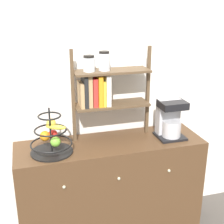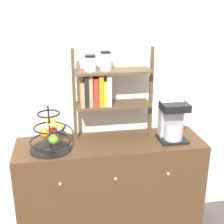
# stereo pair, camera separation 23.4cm
# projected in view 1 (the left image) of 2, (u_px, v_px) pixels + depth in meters

# --- Properties ---
(wall_back) EXTENTS (7.00, 0.05, 2.60)m
(wall_back) POSITION_uv_depth(u_px,v_px,m) (101.00, 78.00, 2.51)
(wall_back) COLOR silver
(wall_back) RESTS_ON ground_plane
(sideboard) EXTENTS (1.46, 0.46, 0.85)m
(sideboard) POSITION_uv_depth(u_px,v_px,m) (111.00, 189.00, 2.56)
(sideboard) COLOR #4C331E
(sideboard) RESTS_ON ground_plane
(coffee_maker) EXTENTS (0.21, 0.21, 0.31)m
(coffee_maker) POSITION_uv_depth(u_px,v_px,m) (170.00, 119.00, 2.48)
(coffee_maker) COLOR black
(coffee_maker) RESTS_ON sideboard
(fruit_stand) EXTENTS (0.31, 0.31, 0.34)m
(fruit_stand) POSITION_uv_depth(u_px,v_px,m) (51.00, 138.00, 2.24)
(fruit_stand) COLOR black
(fruit_stand) RESTS_ON sideboard
(shelf_hutch) EXTENTS (0.63, 0.20, 0.72)m
(shelf_hutch) POSITION_uv_depth(u_px,v_px,m) (101.00, 86.00, 2.37)
(shelf_hutch) COLOR brown
(shelf_hutch) RESTS_ON sideboard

